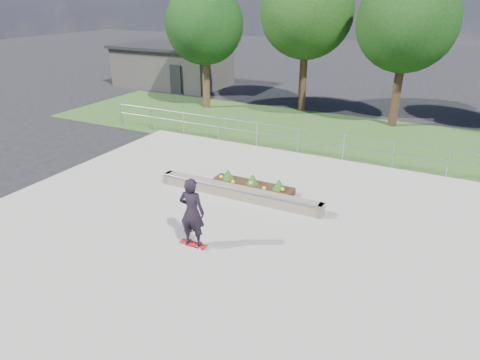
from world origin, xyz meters
name	(u,v)px	position (x,y,z in m)	size (l,w,h in m)	color
ground	(211,230)	(0.00, 0.00, 0.00)	(120.00, 120.00, 0.00)	black
grass_verge	(321,133)	(0.00, 11.00, 0.01)	(30.00, 8.00, 0.02)	#28471C
concrete_slab	(211,229)	(0.00, 0.00, 0.03)	(15.00, 15.00, 0.06)	gray
fence	(298,137)	(0.00, 7.50, 0.77)	(20.06, 0.06, 1.20)	#95989D
building	(173,65)	(-14.00, 18.00, 1.51)	(8.40, 5.40, 3.00)	#312F2C
tree_far_left	(204,25)	(-8.00, 13.00, 4.85)	(4.55, 4.55, 7.15)	#382616
tree_mid_left	(307,12)	(-2.50, 15.00, 5.61)	(5.25, 5.25, 8.25)	#311F13
tree_mid_right	(407,22)	(3.00, 14.00, 5.23)	(4.90, 4.90, 7.70)	black
grind_ledge	(238,193)	(-0.24, 2.23, 0.26)	(6.00, 0.44, 0.43)	brown
planter_bed	(250,187)	(-0.08, 2.84, 0.24)	(3.00, 1.20, 0.61)	black
skateboarder	(192,212)	(0.06, -1.06, 1.12)	(0.80, 0.55, 2.05)	white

